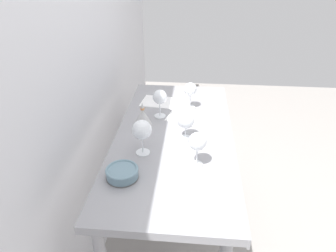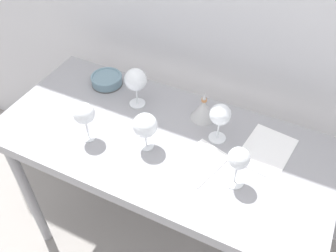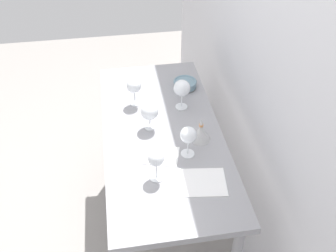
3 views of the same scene
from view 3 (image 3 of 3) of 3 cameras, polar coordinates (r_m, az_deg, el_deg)
name	(u,v)px [view 3 (image 3 of 3)]	position (r m, az deg, el deg)	size (l,w,h in m)	color
ground_plane	(164,226)	(2.77, -0.57, -14.87)	(6.00, 6.00, 0.00)	gray
back_wall	(259,61)	(1.98, 13.54, 9.59)	(3.80, 0.04, 2.60)	silver
steel_counter	(162,144)	(2.17, -0.86, -2.81)	(1.40, 0.65, 0.90)	gray
wine_glass_far_left	(182,89)	(2.19, 2.12, 5.65)	(0.10, 0.10, 0.19)	white
wine_glass_near_left	(134,86)	(2.23, -5.17, 6.01)	(0.09, 0.09, 0.18)	white
wine_glass_far_right	(188,136)	(1.88, 3.11, -1.48)	(0.09, 0.09, 0.18)	white
wine_glass_near_center	(149,112)	(2.05, -2.82, 2.17)	(0.10, 0.10, 0.16)	white
wine_glass_near_right	(156,159)	(1.76, -1.81, -5.02)	(0.08, 0.08, 0.17)	white
tasting_sheet_upper	(200,182)	(1.83, 4.90, -8.47)	(0.18, 0.25, 0.00)	white
tasting_sheet_lower	(159,155)	(1.95, -1.44, -4.44)	(0.14, 0.21, 0.00)	white
tasting_bowl	(185,84)	(2.42, 2.60, 6.41)	(0.15, 0.15, 0.05)	#4C4C4C
decanter_funnel	(201,133)	(2.02, 4.96, -0.99)	(0.11, 0.11, 0.14)	#B8B8B8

